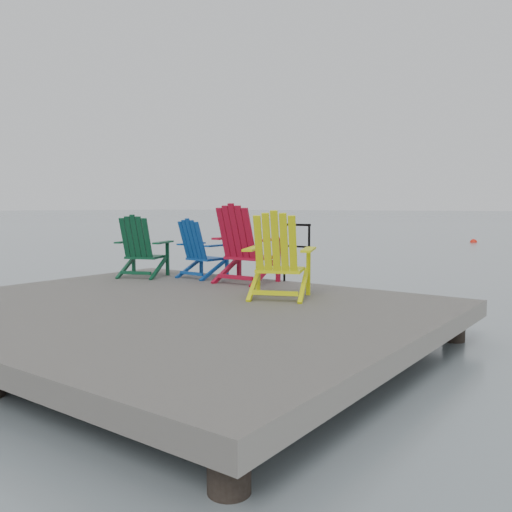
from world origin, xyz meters
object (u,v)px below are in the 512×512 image
Objects in this scene: handrail at (297,247)px; buoy_b at (473,242)px; chair_blue at (201,249)px; chair_red at (245,244)px; chair_green at (141,247)px; chair_yellow at (278,256)px.

handrail reaches higher than buoy_b.
handrail is 1.61m from chair_blue.
handrail is 0.96× the size of chair_blue.
handrail is 0.77× the size of chair_red.
handrail is 19.23m from buoy_b.
chair_red is at bearing 1.07° from chair_blue.
handrail is 2.57m from chair_green.
chair_yellow reaches higher than chair_green.
chair_red is 19.67m from buoy_b.
chair_yellow is at bearing -82.01° from buoy_b.
chair_yellow is at bearing -20.06° from chair_blue.
buoy_b is at bearing 91.21° from chair_red.
buoy_b is at bearing 67.74° from chair_green.
buoy_b is at bearing 96.82° from handrail.
handrail is 2.83× the size of buoy_b.
chair_blue is 0.81× the size of chair_red.
chair_red is at bearing -85.12° from buoy_b.
chair_blue reaches higher than buoy_b.
handrail is 0.79m from chair_red.
buoy_b is (0.09, 20.04, -1.00)m from chair_green.
chair_blue reaches higher than handrail.
handrail is 1.49m from chair_yellow.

